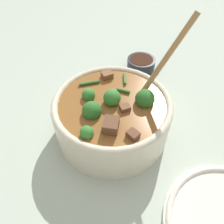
{
  "coord_description": "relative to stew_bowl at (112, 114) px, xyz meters",
  "views": [
    {
      "loc": [
        -0.02,
        -0.35,
        0.44
      ],
      "look_at": [
        0.0,
        0.0,
        0.07
      ],
      "focal_mm": 35.0,
      "sensor_mm": 36.0,
      "label": 1
    }
  ],
  "objects": [
    {
      "name": "stew_bowl",
      "position": [
        0.0,
        0.0,
        0.0
      ],
      "size": [
        0.3,
        0.27,
        0.28
      ],
      "color": "beige",
      "rests_on": "ground_plane"
    },
    {
      "name": "ground_plane",
      "position": [
        -0.0,
        0.0,
        -0.06
      ],
      "size": [
        4.0,
        4.0,
        0.0
      ],
      "primitive_type": "plane",
      "color": "#ADBCAD"
    },
    {
      "name": "condiment_bowl",
      "position": [
        0.11,
        0.26,
        -0.04
      ],
      "size": [
        0.09,
        0.09,
        0.04
      ],
      "color": "black",
      "rests_on": "ground_plane"
    }
  ]
}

